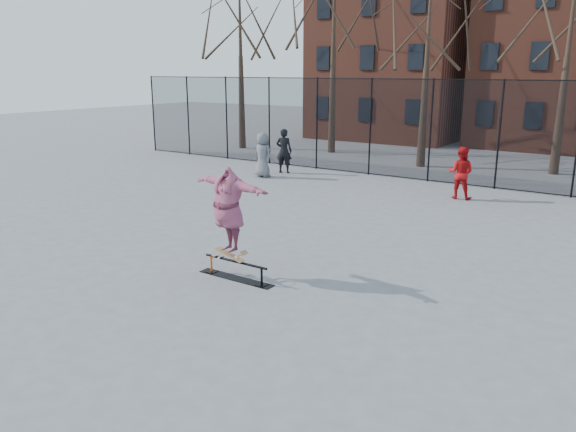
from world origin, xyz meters
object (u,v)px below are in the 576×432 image
Objects in this scene: skateboard at (230,257)px; skate_rail at (236,271)px; bystander_grey at (263,155)px; skater at (229,214)px; bystander_black at (284,151)px; bystander_red at (461,173)px.

skate_rail is at bearing 0.00° from skateboard.
skate_rail is 11.74m from bystander_grey.
skater is 1.20× the size of bystander_grey.
skate_rail is 12.76m from bystander_black.
bystander_grey reaches higher than bystander_red.
skate_rail is 2.37× the size of skateboard.
skateboard is at bearing 10.72° from skater.
bystander_grey is 0.96× the size of bystander_black.
skate_rail is 1.03× the size of bystander_red.
bystander_grey reaches higher than skateboard.
bystander_black reaches higher than bystander_grey.
skateboard reaches higher than skate_rail.
skateboard is 0.36× the size of skater.
skate_rail is 0.85× the size of skater.
bystander_black reaches higher than bystander_red.
bystander_grey is at bearing 134.16° from skater.
skateboard is 0.44× the size of bystander_red.
skater is 12.67m from bystander_black.
skater is 1.22× the size of bystander_red.
skateboard is (-0.16, 0.00, 0.30)m from skate_rail.
bystander_red is at bearing 81.25° from skateboard.
skateboard is at bearing 128.41° from bystander_grey.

